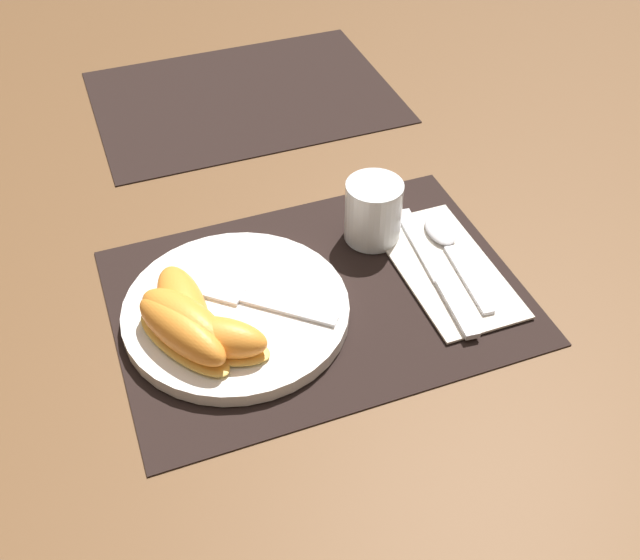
% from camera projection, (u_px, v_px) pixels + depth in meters
% --- Properties ---
extents(ground_plane, '(3.00, 3.00, 0.00)m').
position_uv_depth(ground_plane, '(318.00, 297.00, 0.85)').
color(ground_plane, brown).
extents(placemat, '(0.46, 0.33, 0.00)m').
position_uv_depth(placemat, '(318.00, 296.00, 0.85)').
color(placemat, black).
rests_on(placemat, ground_plane).
extents(placemat_far, '(0.46, 0.33, 0.00)m').
position_uv_depth(placemat_far, '(244.00, 96.00, 1.17)').
color(placemat_far, black).
rests_on(placemat_far, ground_plane).
extents(plate, '(0.25, 0.25, 0.02)m').
position_uv_depth(plate, '(237.00, 312.00, 0.82)').
color(plate, white).
rests_on(plate, placemat).
extents(juice_glass, '(0.07, 0.07, 0.08)m').
position_uv_depth(juice_glass, '(373.00, 214.00, 0.90)').
color(juice_glass, silver).
rests_on(juice_glass, placemat).
extents(napkin, '(0.11, 0.21, 0.00)m').
position_uv_depth(napkin, '(446.00, 268.00, 0.88)').
color(napkin, silver).
rests_on(napkin, placemat).
extents(knife, '(0.04, 0.23, 0.01)m').
position_uv_depth(knife, '(436.00, 272.00, 0.87)').
color(knife, silver).
rests_on(knife, napkin).
extents(spoon, '(0.04, 0.18, 0.01)m').
position_uv_depth(spoon, '(447.00, 243.00, 0.90)').
color(spoon, silver).
rests_on(spoon, napkin).
extents(fork, '(0.15, 0.13, 0.00)m').
position_uv_depth(fork, '(248.00, 299.00, 0.82)').
color(fork, silver).
rests_on(fork, plate).
extents(citrus_wedge_0, '(0.05, 0.13, 0.04)m').
position_uv_depth(citrus_wedge_0, '(183.00, 308.00, 0.79)').
color(citrus_wedge_0, '#F7C656').
rests_on(citrus_wedge_0, plate).
extents(citrus_wedge_1, '(0.11, 0.13, 0.05)m').
position_uv_depth(citrus_wedge_1, '(184.00, 323.00, 0.77)').
color(citrus_wedge_1, '#F7C656').
rests_on(citrus_wedge_1, plate).
extents(citrus_wedge_2, '(0.10, 0.14, 0.05)m').
position_uv_depth(citrus_wedge_2, '(182.00, 333.00, 0.76)').
color(citrus_wedge_2, '#F7C656').
rests_on(citrus_wedge_2, plate).
extents(citrus_wedge_3, '(0.11, 0.09, 0.04)m').
position_uv_depth(citrus_wedge_3, '(220.00, 339.00, 0.76)').
color(citrus_wedge_3, '#F7C656').
rests_on(citrus_wedge_3, plate).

